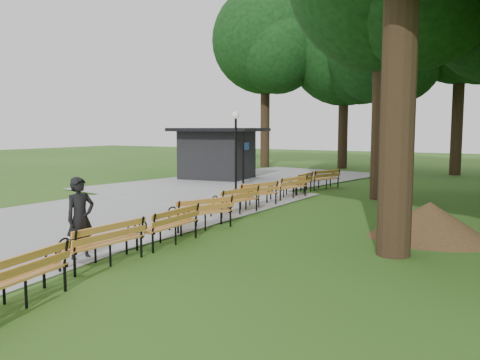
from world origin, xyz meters
The scene contains 15 objects.
ground centered at (0.00, 0.00, 0.00)m, with size 100.00×100.00×0.00m, color #2A5518.
path centered at (-4.00, 3.00, 0.03)m, with size 12.00×38.00×0.06m, color gray.
person centered at (-0.45, -0.87, 0.85)m, with size 0.62×0.41×1.70m, color black.
kiosk centered at (-6.72, 14.03, 1.35)m, with size 4.31×3.75×2.70m, color black, non-canonical shape.
lamp_post centered at (-3.22, 10.03, 2.42)m, with size 0.32×0.32×3.40m.
dirt_mound centered at (5.38, 4.66, 0.45)m, with size 2.45×2.45×0.91m, color #47301C.
bench_1 centered at (0.74, -3.22, 0.44)m, with size 1.90×0.64×0.88m, color orange, non-canonical shape.
bench_2 centered at (0.20, -0.91, 0.44)m, with size 1.90×0.64×0.88m, color orange, non-canonical shape.
bench_3 centered at (0.23, 1.09, 0.44)m, with size 1.90×0.64×0.88m, color orange, non-canonical shape.
bench_4 centered at (-0.07, 2.86, 0.44)m, with size 1.90×0.64×0.88m, color orange, non-canonical shape.
bench_5 centered at (-0.40, 5.16, 0.44)m, with size 1.90×0.64×0.88m, color orange, non-canonical shape.
bench_6 centered at (-0.59, 6.80, 0.44)m, with size 1.90×0.64×0.88m, color orange, non-canonical shape.
bench_7 centered at (-0.42, 9.23, 0.44)m, with size 1.90×0.64×0.88m, color orange, non-canonical shape.
bench_8 centered at (-0.63, 10.74, 0.44)m, with size 1.90×0.64×0.88m, color orange, non-canonical shape.
bench_9 centered at (-0.39, 12.84, 0.44)m, with size 1.90×0.64×0.88m, color orange, non-canonical shape.
Camera 1 is at (7.23, -7.67, 2.66)m, focal length 36.54 mm.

